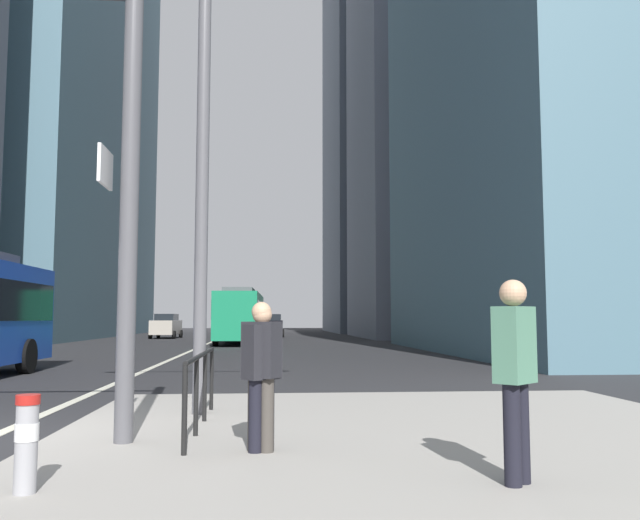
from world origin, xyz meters
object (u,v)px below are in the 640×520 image
at_px(car_oncoming_mid, 166,326).
at_px(bollard_left, 27,438).
at_px(pedestrian_waiting, 261,368).
at_px(pedestrian_walking, 262,370).
at_px(pedestrian_far, 515,369).
at_px(car_receding_far, 255,324).
at_px(street_lamp_post, 204,83).
at_px(city_bus_red_receding, 241,314).
at_px(car_receding_near, 272,325).

xyz_separation_m(car_oncoming_mid, bollard_left, (6.00, -47.86, -0.39)).
xyz_separation_m(pedestrian_waiting, pedestrian_walking, (0.01, -0.00, -0.02)).
distance_m(car_oncoming_mid, pedestrian_far, 48.98).
distance_m(car_receding_far, street_lamp_post, 55.02).
relative_size(street_lamp_post, pedestrian_waiting, 4.94).
relative_size(street_lamp_post, bollard_left, 9.96).
xyz_separation_m(city_bus_red_receding, car_oncoming_mid, (-6.36, 11.53, -0.85)).
xyz_separation_m(city_bus_red_receding, bollard_left, (-0.36, -36.34, -1.24)).
bearing_deg(car_receding_near, bollard_left, -92.79).
bearing_deg(city_bus_red_receding, pedestrian_walking, -87.41).
distance_m(city_bus_red_receding, car_oncoming_mid, 13.19).
height_order(car_oncoming_mid, pedestrian_walking, car_oncoming_mid).
bearing_deg(street_lamp_post, pedestrian_waiting, -71.74).
bearing_deg(pedestrian_walking, bollard_left, -141.00).
bearing_deg(car_receding_far, city_bus_red_receding, -91.37).
bearing_deg(pedestrian_far, bollard_left, 179.34).
relative_size(bollard_left, pedestrian_far, 0.45).
distance_m(car_oncoming_mid, car_receding_near, 9.01).
xyz_separation_m(car_oncoming_mid, car_receding_near, (8.48, 3.06, -0.00)).
distance_m(car_receding_far, pedestrian_waiting, 57.76).
height_order(car_receding_far, pedestrian_walking, car_receding_far).
bearing_deg(bollard_left, pedestrian_waiting, 39.15).
bearing_deg(car_receding_near, pedestrian_waiting, -90.65).
bearing_deg(pedestrian_walking, car_receding_far, 91.01).
xyz_separation_m(bollard_left, pedestrian_waiting, (1.92, 1.56, 0.44)).
bearing_deg(bollard_left, car_oncoming_mid, 97.14).
height_order(car_oncoming_mid, pedestrian_far, car_oncoming_mid).
height_order(city_bus_red_receding, pedestrian_waiting, city_bus_red_receding).
bearing_deg(bollard_left, city_bus_red_receding, 89.43).
relative_size(car_receding_far, bollard_left, 5.33).
height_order(street_lamp_post, pedestrian_waiting, street_lamp_post).
bearing_deg(car_receding_far, pedestrian_walking, -88.99).
height_order(city_bus_red_receding, pedestrian_walking, city_bus_red_receding).
bearing_deg(car_oncoming_mid, pedestrian_far, -78.03).
xyz_separation_m(city_bus_red_receding, car_receding_near, (2.12, 14.59, -0.85)).
xyz_separation_m(car_oncoming_mid, pedestrian_waiting, (7.92, -46.30, 0.05)).
distance_m(bollard_left, pedestrian_far, 4.20).
bearing_deg(pedestrian_far, car_receding_near, 91.89).
distance_m(car_receding_far, pedestrian_far, 59.45).
distance_m(car_receding_near, bollard_left, 50.99).
distance_m(car_oncoming_mid, street_lamp_post, 44.17).
bearing_deg(car_oncoming_mid, car_receding_near, 19.88).
bearing_deg(pedestrian_far, street_lamp_post, 125.31).
height_order(car_receding_near, street_lamp_post, street_lamp_post).
relative_size(pedestrian_waiting, pedestrian_far, 0.91).
bearing_deg(car_receding_far, pedestrian_far, -86.87).
relative_size(car_oncoming_mid, pedestrian_far, 2.60).
bearing_deg(pedestrian_walking, city_bus_red_receding, 92.59).
bearing_deg(pedestrian_waiting, car_oncoming_mid, 99.70).
relative_size(car_receding_far, pedestrian_waiting, 2.65).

